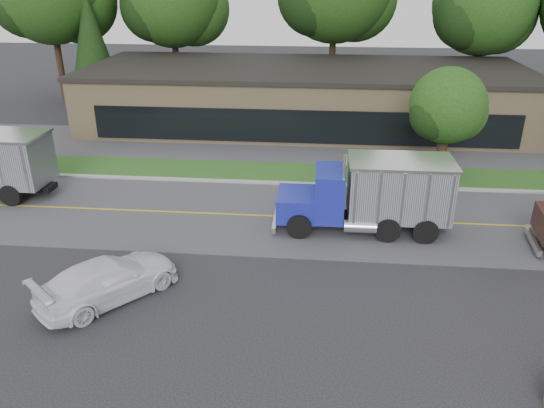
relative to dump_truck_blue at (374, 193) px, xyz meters
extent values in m
plane|color=#39393F|center=(-5.70, -8.07, -1.80)|extent=(140.00, 140.00, 0.00)
cube|color=slate|center=(-5.70, 0.93, -1.80)|extent=(60.00, 8.00, 0.02)
cube|color=gold|center=(-5.70, 0.93, -1.80)|extent=(60.00, 0.12, 0.01)
cube|color=#9E9E99|center=(-5.70, 5.13, -1.80)|extent=(60.00, 0.30, 0.12)
cube|color=#21501B|center=(-5.70, 6.93, -1.80)|extent=(60.00, 3.40, 0.03)
cube|color=slate|center=(-5.70, 11.93, -1.80)|extent=(60.00, 7.00, 0.02)
cube|color=tan|center=(-3.70, 17.93, 0.20)|extent=(32.00, 12.00, 4.00)
cylinder|color=#382619|center=(-25.70, 23.93, 0.75)|extent=(0.56, 0.56, 5.10)
sphere|color=#163B10|center=(-23.95, 25.10, 6.50)|extent=(6.99, 6.99, 6.99)
cylinder|color=#382619|center=(-15.70, 25.93, 0.54)|extent=(0.56, 0.56, 4.68)
sphere|color=#163B10|center=(-14.09, 27.00, 5.82)|extent=(6.41, 6.41, 6.41)
sphere|color=black|center=(-17.03, 25.13, 6.08)|extent=(5.88, 5.88, 5.88)
cylinder|color=#382619|center=(-1.70, 25.93, 0.81)|extent=(0.56, 0.56, 5.23)
cylinder|color=#382619|center=(10.30, 24.93, 0.44)|extent=(0.56, 0.56, 4.48)
sphere|color=#163B10|center=(10.30, 24.93, 6.52)|extent=(8.19, 8.19, 8.19)
sphere|color=#163B10|center=(11.84, 25.96, 5.49)|extent=(6.14, 6.14, 6.14)
sphere|color=black|center=(9.02, 24.16, 5.75)|extent=(5.63, 5.63, 5.63)
cylinder|color=#382619|center=(-21.70, 21.93, -1.30)|extent=(0.44, 0.44, 1.00)
cone|color=black|center=(-21.70, 21.93, 3.49)|extent=(4.24, 4.24, 8.67)
cylinder|color=#382619|center=(4.30, 6.93, -0.68)|extent=(0.56, 0.56, 2.25)
sphere|color=#163B10|center=(4.30, 6.93, 2.37)|extent=(4.11, 4.11, 4.11)
sphere|color=#163B10|center=(5.07, 7.45, 1.86)|extent=(3.08, 3.08, 3.08)
sphere|color=black|center=(3.66, 6.55, 1.99)|extent=(2.83, 2.83, 2.83)
cylinder|color=black|center=(-18.72, 3.32, -1.23)|extent=(1.11, 0.38, 1.10)
cube|color=black|center=(-0.21, 0.00, -1.23)|extent=(7.38, 1.05, 0.28)
cube|color=#1D23A1|center=(-3.42, -0.02, -0.68)|extent=(1.78, 2.31, 1.10)
cube|color=#1D23A1|center=(-1.98, -0.01, -0.08)|extent=(1.30, 2.41, 2.20)
cube|color=black|center=(-2.54, -0.02, 0.32)|extent=(0.07, 2.10, 0.90)
cube|color=silver|center=(1.07, 0.01, 0.22)|extent=(4.42, 2.53, 2.50)
cube|color=silver|center=(1.07, 0.01, 1.52)|extent=(4.57, 2.68, 0.12)
cylinder|color=black|center=(-3.27, 1.13, -1.23)|extent=(1.10, 0.36, 1.10)
cylinder|color=black|center=(-3.25, -1.17, -1.23)|extent=(1.10, 0.36, 1.10)
cylinder|color=black|center=(1.38, 1.16, -1.23)|extent=(1.10, 0.36, 1.10)
cylinder|color=black|center=(1.40, -1.14, -1.23)|extent=(1.10, 0.36, 1.10)
imported|color=white|center=(-9.83, -6.45, -1.05)|extent=(4.94, 5.34, 1.51)
camera|label=1|loc=(-2.48, -22.02, 9.13)|focal=35.00mm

